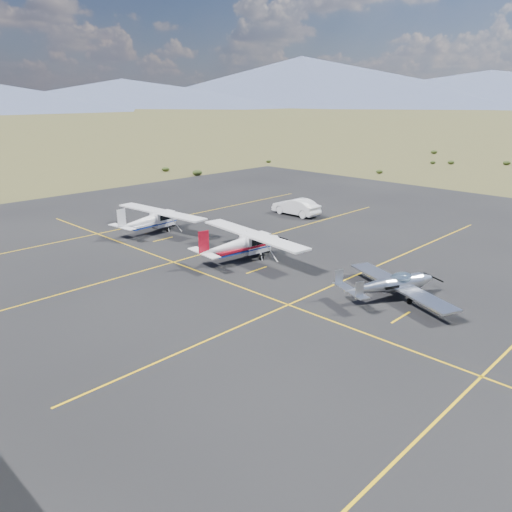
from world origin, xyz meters
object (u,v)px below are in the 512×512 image
aircraft_plain (152,219)px  aircraft_cessna (242,244)px  aircraft_low_wing (392,284)px  sedan (296,207)px

aircraft_plain → aircraft_cessna: bearing=-94.2°
aircraft_low_wing → aircraft_plain: size_ratio=0.82×
aircraft_low_wing → aircraft_plain: 22.81m
aircraft_cessna → aircraft_low_wing: bearing=-78.1°
aircraft_low_wing → aircraft_cessna: size_ratio=0.78×
sedan → aircraft_plain: bearing=-19.8°
aircraft_low_wing → aircraft_plain: (-1.27, 22.77, 0.26)m
aircraft_cessna → aircraft_plain: (-0.20, 11.13, -0.05)m
aircraft_low_wing → sedan: 21.97m
aircraft_cessna → aircraft_plain: bearing=97.6°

